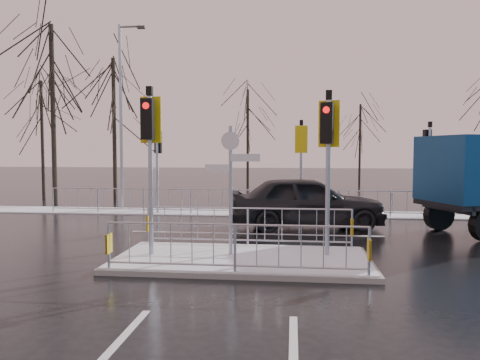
# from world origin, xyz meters

# --- Properties ---
(ground) EXTENTS (120.00, 120.00, 0.00)m
(ground) POSITION_xyz_m (0.00, 0.00, 0.00)
(ground) COLOR black
(ground) RESTS_ON ground
(snow_verge) EXTENTS (30.00, 2.00, 0.04)m
(snow_verge) POSITION_xyz_m (0.00, 8.60, 0.02)
(snow_verge) COLOR white
(snow_verge) RESTS_ON ground
(lane_markings) EXTENTS (8.00, 11.38, 0.01)m
(lane_markings) POSITION_xyz_m (0.00, -0.33, 0.00)
(lane_markings) COLOR silver
(lane_markings) RESTS_ON ground
(traffic_island) EXTENTS (6.00, 3.04, 4.15)m
(traffic_island) POSITION_xyz_m (-0.01, 0.01, 0.39)
(traffic_island) COLOR slate
(traffic_island) RESTS_ON ground
(far_kerb_fixtures) EXTENTS (18.00, 0.65, 3.83)m
(far_kerb_fixtures) POSITION_xyz_m (0.29, 8.09, 1.02)
(far_kerb_fixtures) COLOR #989CA5
(far_kerb_fixtures) RESTS_ON ground
(car_far_lane) EXTENTS (5.53, 2.94, 1.79)m
(car_far_lane) POSITION_xyz_m (1.64, 5.15, 0.90)
(car_far_lane) COLOR black
(car_far_lane) RESTS_ON ground
(tree_near_a) EXTENTS (4.75, 4.75, 8.97)m
(tree_near_a) POSITION_xyz_m (-10.50, 11.00, 6.11)
(tree_near_a) COLOR black
(tree_near_a) RESTS_ON ground
(tree_near_b) EXTENTS (4.00, 4.00, 7.55)m
(tree_near_b) POSITION_xyz_m (-8.00, 12.50, 5.15)
(tree_near_b) COLOR black
(tree_near_b) RESTS_ON ground
(tree_near_c) EXTENTS (3.50, 3.50, 6.61)m
(tree_near_c) POSITION_xyz_m (-12.50, 13.50, 4.50)
(tree_near_c) COLOR black
(tree_near_c) RESTS_ON ground
(tree_far_a) EXTENTS (3.75, 3.75, 7.08)m
(tree_far_a) POSITION_xyz_m (-2.00, 22.00, 4.82)
(tree_far_a) COLOR black
(tree_far_a) RESTS_ON ground
(tree_far_b) EXTENTS (3.25, 3.25, 6.14)m
(tree_far_b) POSITION_xyz_m (6.00, 24.00, 4.18)
(tree_far_b) COLOR black
(tree_far_b) RESTS_ON ground
(street_lamp_left) EXTENTS (1.25, 0.18, 8.20)m
(street_lamp_left) POSITION_xyz_m (-6.43, 9.50, 4.49)
(street_lamp_left) COLOR #989CA5
(street_lamp_left) RESTS_ON ground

